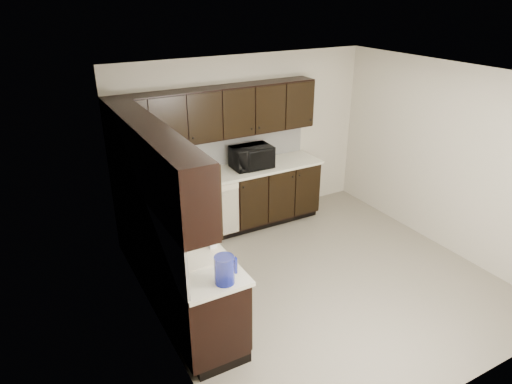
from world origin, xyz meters
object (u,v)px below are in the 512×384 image
toaster_oven (135,182)px  sink (190,254)px  microwave (252,157)px  storage_bin (159,201)px  blue_pitcher (224,270)px

toaster_oven → sink: bearing=-103.0°
sink → microwave: size_ratio=1.42×
sink → toaster_oven: sink is taller
storage_bin → blue_pitcher: bearing=-89.1°
storage_bin → microwave: bearing=21.5°
sink → blue_pitcher: (0.07, -0.69, 0.19)m
blue_pitcher → sink: bearing=71.5°
microwave → blue_pitcher: 2.85m
sink → microwave: (1.63, 1.69, 0.22)m
microwave → blue_pitcher: (-1.56, -2.38, -0.03)m
sink → storage_bin: 1.07m
microwave → storage_bin: bearing=-157.3°
microwave → storage_bin: 1.71m
sink → blue_pitcher: blue_pitcher is taller
storage_bin → blue_pitcher: 1.75m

